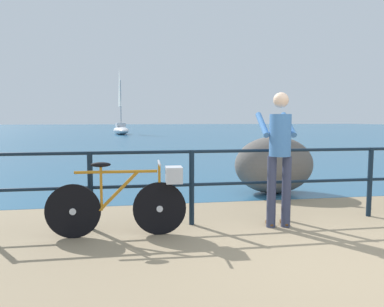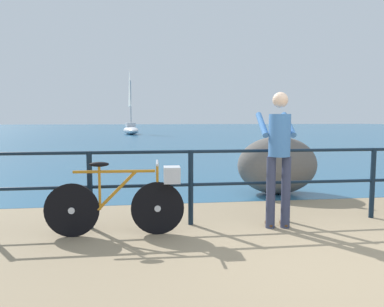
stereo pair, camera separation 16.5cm
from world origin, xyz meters
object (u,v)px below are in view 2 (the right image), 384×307
object	(u,v)px
breakwater_boulder_main	(277,165)
bicycle	(127,198)
person_at_railing	(279,153)
seagull	(282,129)
sailboat	(131,127)

from	to	relation	value
breakwater_boulder_main	bicycle	bearing A→B (deg)	-141.32
person_at_railing	seagull	world-z (taller)	person_at_railing
bicycle	person_at_railing	distance (m)	2.03
bicycle	sailboat	distance (m)	30.01
person_at_railing	breakwater_boulder_main	world-z (taller)	person_at_railing
seagull	sailboat	size ratio (longest dim) A/B	0.05
sailboat	person_at_railing	bearing A→B (deg)	-3.59
breakwater_boulder_main	sailboat	distance (m)	28.05
breakwater_boulder_main	person_at_railing	bearing A→B (deg)	-110.42
seagull	breakwater_boulder_main	bearing A→B (deg)	-160.70
breakwater_boulder_main	sailboat	bearing A→B (deg)	97.65
person_at_railing	sailboat	world-z (taller)	sailboat
person_at_railing	seagull	distance (m)	2.27
seagull	sailboat	bearing A→B (deg)	144.45
person_at_railing	breakwater_boulder_main	distance (m)	2.31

